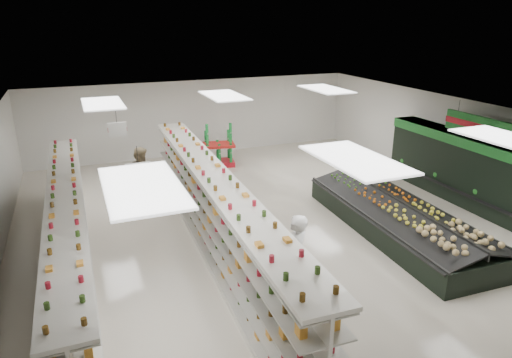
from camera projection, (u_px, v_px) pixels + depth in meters
name	position (u px, v px, depth m)	size (l,w,h in m)	color
floor	(270.00, 226.00, 13.23)	(16.00, 16.00, 0.00)	beige
ceiling	(271.00, 117.00, 12.16)	(14.00, 16.00, 0.02)	white
wall_back	(196.00, 118.00, 19.68)	(14.00, 0.02, 3.20)	white
wall_right	(463.00, 148.00, 15.16)	(0.02, 16.00, 3.20)	white
produce_wall_case	(487.00, 173.00, 13.81)	(0.93, 8.00, 2.20)	black
aisle_sign_near	(139.00, 172.00, 9.22)	(0.52, 0.06, 0.75)	white
aisle_sign_far	(117.00, 129.00, 12.72)	(0.52, 0.06, 0.75)	white
hortifruti_banner	(488.00, 129.00, 13.23)	(0.12, 3.20, 0.95)	#1D6F27
gondola_left	(70.00, 236.00, 10.69)	(0.82, 10.77, 1.87)	silver
gondola_center	(215.00, 216.00, 11.59)	(1.27, 11.96, 2.07)	silver
produce_island	(398.00, 217.00, 12.73)	(2.59, 6.47, 0.95)	black
soda_endcap	(218.00, 147.00, 18.32)	(1.42, 1.09, 1.64)	#B11420
shopper_main	(295.00, 258.00, 9.47)	(0.71, 0.47, 1.96)	white
shopper_background	(143.00, 176.00, 14.47)	(0.92, 0.57, 1.89)	tan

